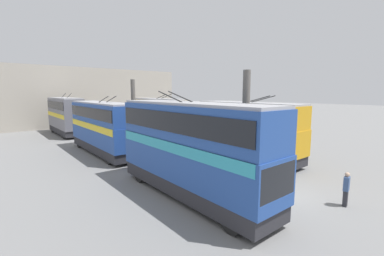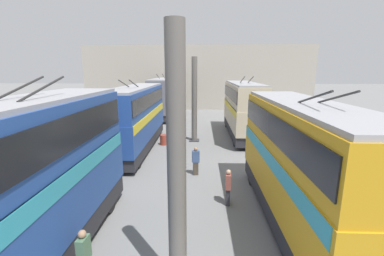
% 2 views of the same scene
% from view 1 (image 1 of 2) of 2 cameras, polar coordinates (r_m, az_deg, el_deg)
% --- Properties ---
extents(ground_plane, '(240.00, 240.00, 0.00)m').
position_cam_1_polar(ground_plane, '(16.10, 20.08, -13.67)').
color(ground_plane, slate).
extents(depot_back_wall, '(0.50, 36.00, 9.91)m').
position_cam_1_polar(depot_back_wall, '(47.11, -23.15, 6.32)').
color(depot_back_wall, '#A8A093').
rests_on(depot_back_wall, ground_plane).
extents(support_column_near, '(0.86, 0.86, 7.19)m').
position_cam_1_polar(support_column_near, '(16.91, 11.77, -0.12)').
color(support_column_near, '#605B56').
rests_on(support_column_near, ground_plane).
extents(support_column_far, '(0.86, 0.86, 7.19)m').
position_cam_1_polar(support_column_far, '(29.57, -12.84, 3.26)').
color(support_column_far, '#605B56').
rests_on(support_column_far, ground_plane).
extents(bus_left_near, '(10.05, 2.54, 5.56)m').
position_cam_1_polar(bus_left_near, '(22.59, 12.07, 0.19)').
color(bus_left_near, black).
rests_on(bus_left_near, ground_plane).
extents(bus_left_far, '(10.20, 2.54, 5.61)m').
position_cam_1_polar(bus_left_far, '(33.44, -7.41, 2.84)').
color(bus_left_far, black).
rests_on(bus_left_far, ground_plane).
extents(bus_right_near, '(10.99, 2.54, 5.89)m').
position_cam_1_polar(bus_right_near, '(14.00, -0.47, -3.57)').
color(bus_right_near, black).
rests_on(bus_right_near, ground_plane).
extents(bus_right_mid, '(11.36, 2.54, 5.49)m').
position_cam_1_polar(bus_right_mid, '(25.60, -19.23, 0.73)').
color(bus_right_mid, black).
rests_on(bus_right_mid, ground_plane).
extents(bus_right_far, '(9.83, 2.54, 5.67)m').
position_cam_1_polar(bus_right_far, '(39.12, -26.32, 2.85)').
color(bus_right_far, black).
rests_on(bus_right_far, ground_plane).
extents(person_by_left_row, '(0.44, 0.28, 1.72)m').
position_cam_1_polar(person_by_left_row, '(21.98, 4.74, -4.91)').
color(person_by_left_row, '#2D2D33').
rests_on(person_by_left_row, ground_plane).
extents(person_aisle_midway, '(0.31, 0.46, 1.71)m').
position_cam_1_polar(person_aisle_midway, '(23.60, -3.79, -4.02)').
color(person_aisle_midway, '#473D33').
rests_on(person_aisle_midway, ground_plane).
extents(person_aisle_foreground, '(0.31, 0.46, 1.79)m').
position_cam_1_polar(person_aisle_foreground, '(15.54, 31.05, -11.40)').
color(person_aisle_foreground, '#2D2D33').
rests_on(person_aisle_foreground, ground_plane).
extents(person_by_right_row, '(0.44, 0.27, 1.74)m').
position_cam_1_polar(person_by_right_row, '(15.68, 4.60, -10.18)').
color(person_by_right_row, '#473D33').
rests_on(person_by_right_row, ground_plane).
extents(oil_drum, '(0.64, 0.64, 0.84)m').
position_cam_1_polar(oil_drum, '(27.73, -16.06, -3.53)').
color(oil_drum, '#933828').
rests_on(oil_drum, ground_plane).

